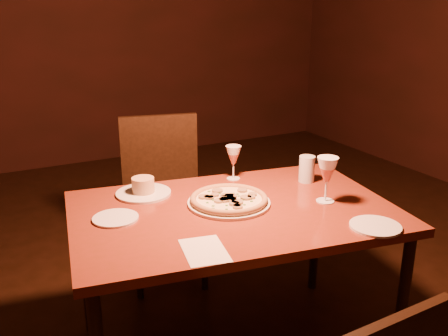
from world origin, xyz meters
name	(u,v)px	position (x,y,z in m)	size (l,w,h in m)	color
back_wall	(40,5)	(0.00, 3.50, 1.50)	(6.00, 0.04, 3.00)	#3B1612
dining_table	(233,222)	(0.21, 0.29, 0.65)	(1.45, 1.05, 0.71)	maroon
chair_far	(164,189)	(0.21, 1.11, 0.52)	(0.53, 0.53, 0.92)	black
pizza_plate	(229,200)	(0.22, 0.34, 0.73)	(0.35, 0.35, 0.04)	white
ramekin_saucer	(143,189)	(-0.07, 0.62, 0.74)	(0.25, 0.25, 0.08)	white
wine_glass_far	(233,163)	(0.39, 0.62, 0.79)	(0.08, 0.08, 0.17)	#C26251
wine_glass_right	(327,180)	(0.60, 0.18, 0.81)	(0.09, 0.09, 0.20)	#C26251
water_tumbler	(307,169)	(0.68, 0.42, 0.77)	(0.08, 0.08, 0.13)	silver
side_plate_left	(115,218)	(-0.25, 0.41, 0.72)	(0.18, 0.18, 0.01)	white
side_plate_near	(375,226)	(0.61, -0.12, 0.72)	(0.20, 0.20, 0.01)	white
menu_card	(204,251)	(-0.05, 0.01, 0.71)	(0.14, 0.21, 0.00)	silver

